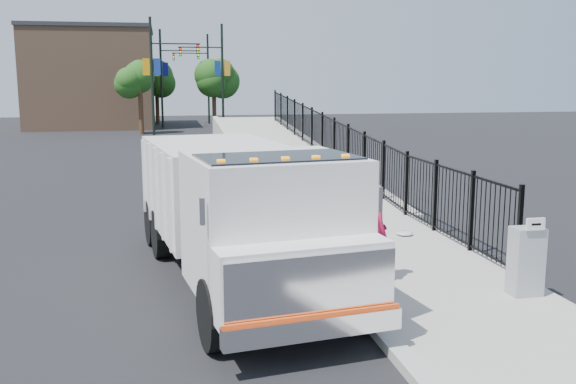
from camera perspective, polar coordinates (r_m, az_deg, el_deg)
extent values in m
plane|color=black|center=(14.11, 2.74, -6.40)|extent=(120.00, 120.00, 0.00)
cube|color=#9E998E|center=(12.89, 13.32, -7.98)|extent=(3.55, 12.00, 0.12)
cube|color=#ADAAA3|center=(12.24, 4.99, -8.61)|extent=(0.30, 12.00, 0.16)
cube|color=#9E998E|center=(29.90, -0.55, 2.33)|extent=(3.95, 24.06, 3.19)
cube|color=black|center=(26.23, 4.10, 3.21)|extent=(0.10, 28.00, 1.80)
cube|color=black|center=(12.97, -4.82, -5.13)|extent=(2.16, 7.50, 0.24)
cube|color=white|center=(10.37, -1.41, -2.74)|extent=(2.89, 2.75, 2.18)
cube|color=white|center=(9.27, 1.22, -7.78)|extent=(2.65, 1.13, 1.09)
cube|color=silver|center=(8.91, 2.15, -8.53)|extent=(2.50, 0.45, 0.93)
cube|color=silver|center=(9.02, 2.33, -11.98)|extent=(2.62, 0.58, 0.31)
cube|color=#EE4913|center=(8.96, 2.34, -11.01)|extent=(2.60, 0.43, 0.07)
cube|color=black|center=(9.99, -0.95, 0.60)|extent=(2.58, 1.75, 0.93)
cube|color=white|center=(14.09, -6.34, 0.59)|extent=(3.26, 4.91, 1.85)
cube|color=silver|center=(8.90, -7.63, -1.73)|extent=(0.07, 0.07, 0.38)
cube|color=silver|center=(9.80, 8.17, -0.66)|extent=(0.07, 0.07, 0.38)
cube|color=orange|center=(9.30, -5.97, 2.69)|extent=(0.12, 0.10, 0.07)
cube|color=orange|center=(9.42, -3.06, 2.83)|extent=(0.12, 0.10, 0.07)
cube|color=orange|center=(9.57, -0.23, 2.95)|extent=(0.12, 0.10, 0.07)
cube|color=orange|center=(9.74, 2.50, 3.07)|extent=(0.12, 0.10, 0.07)
cube|color=orange|center=(9.93, 5.14, 3.17)|extent=(0.12, 0.10, 0.07)
cylinder|color=black|center=(9.70, -6.52, -10.78)|extent=(0.50, 1.13, 1.09)
cylinder|color=black|center=(10.41, 6.02, -9.30)|extent=(0.50, 1.13, 1.09)
cylinder|color=black|center=(14.75, -11.18, -3.66)|extent=(0.50, 1.13, 1.09)
cylinder|color=black|center=(15.22, -2.61, -3.05)|extent=(0.50, 1.13, 1.09)
cylinder|color=black|center=(15.91, -11.81, -2.69)|extent=(0.50, 1.13, 1.09)
cylinder|color=black|center=(16.35, -3.82, -2.16)|extent=(0.50, 1.13, 1.09)
imported|color=maroon|center=(12.47, 7.80, -3.68)|extent=(0.52, 0.73, 1.86)
cube|color=gray|center=(12.37, 20.40, -5.79)|extent=(0.55, 0.40, 1.25)
cube|color=white|center=(12.02, 21.15, -2.68)|extent=(0.35, 0.04, 0.22)
ellipsoid|color=silver|center=(16.37, 10.32, -3.62)|extent=(0.42, 0.42, 0.11)
cylinder|color=black|center=(43.82, -11.99, 9.78)|extent=(0.18, 0.18, 8.00)
cube|color=black|center=(43.89, -9.96, 12.86)|extent=(3.20, 0.08, 0.08)
cube|color=black|center=(43.92, -8.02, 12.45)|extent=(0.18, 0.22, 0.60)
cube|color=navy|center=(43.82, -11.56, 10.85)|extent=(0.45, 0.04, 1.10)
cube|color=orange|center=(43.83, -12.50, 10.81)|extent=(0.45, 0.04, 1.10)
cylinder|color=black|center=(48.49, -5.84, 9.94)|extent=(0.18, 0.18, 8.00)
cube|color=black|center=(48.43, -7.82, 12.63)|extent=(3.20, 0.08, 0.08)
cube|color=black|center=(48.35, -9.55, 12.17)|extent=(0.18, 0.22, 0.60)
cube|color=orange|center=(48.53, -5.43, 10.89)|extent=(0.45, 0.04, 1.10)
cube|color=navy|center=(48.47, -6.27, 10.88)|extent=(0.45, 0.04, 1.10)
cylinder|color=black|center=(54.22, -11.19, 9.80)|extent=(0.18, 0.18, 8.00)
cube|color=black|center=(54.30, -9.55, 12.28)|extent=(3.20, 0.08, 0.08)
cube|color=black|center=(54.34, -7.99, 11.95)|extent=(0.18, 0.22, 0.60)
cube|color=navy|center=(54.23, -10.84, 10.66)|extent=(0.45, 0.04, 1.10)
cube|color=yellow|center=(54.23, -11.60, 10.64)|extent=(0.45, 0.04, 1.10)
cylinder|color=black|center=(59.38, -7.10, 9.91)|extent=(0.18, 0.18, 8.00)
cube|color=black|center=(59.33, -8.72, 12.10)|extent=(3.20, 0.08, 0.08)
cube|color=black|center=(59.28, -10.13, 11.72)|extent=(0.18, 0.22, 0.60)
cube|color=orange|center=(59.41, -6.77, 10.69)|extent=(0.45, 0.04, 1.10)
cube|color=#1E4898|center=(59.36, -7.46, 10.68)|extent=(0.45, 0.04, 1.10)
cylinder|color=#382314|center=(48.47, -12.93, 6.91)|extent=(0.36, 0.36, 3.20)
sphere|color=#194714|center=(48.42, -13.04, 9.74)|extent=(2.38, 2.38, 2.38)
cylinder|color=#382314|center=(55.20, -6.57, 7.43)|extent=(0.36, 0.36, 3.20)
sphere|color=#194714|center=(55.15, -6.62, 9.92)|extent=(2.70, 2.70, 2.70)
cylinder|color=#382314|center=(59.48, -11.54, 7.48)|extent=(0.36, 0.36, 3.20)
sphere|color=#194714|center=(59.43, -11.62, 9.79)|extent=(3.07, 3.07, 3.07)
cube|color=#8C664C|center=(57.44, -16.98, 9.56)|extent=(10.00, 10.00, 8.00)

